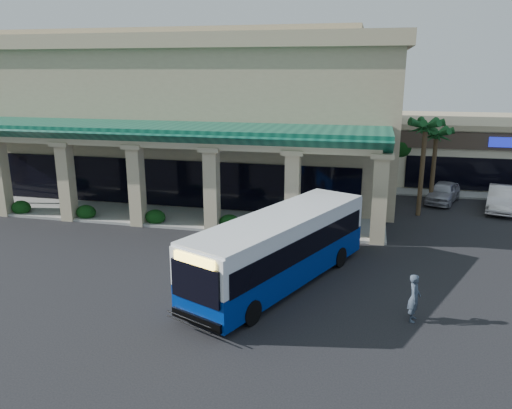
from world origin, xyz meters
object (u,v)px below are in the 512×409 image
(transit_bus, at_px, (281,250))
(pedestrian, at_px, (414,298))
(car_silver, at_px, (443,192))
(car_white, at_px, (502,199))

(transit_bus, relative_size, pedestrian, 6.09)
(car_silver, bearing_deg, car_white, -0.42)
(car_white, bearing_deg, car_silver, 174.07)
(car_silver, relative_size, car_white, 0.89)
(transit_bus, relative_size, car_white, 2.29)
(transit_bus, height_order, pedestrian, transit_bus)
(pedestrian, relative_size, car_white, 0.38)
(car_silver, distance_m, car_white, 3.63)
(pedestrian, relative_size, car_silver, 0.42)
(transit_bus, distance_m, car_white, 18.58)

